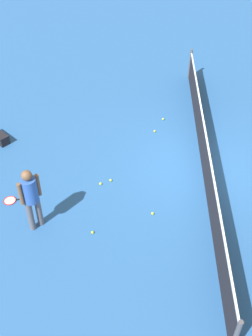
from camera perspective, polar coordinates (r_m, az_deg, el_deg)
name	(u,v)px	position (r m, az deg, el deg)	size (l,w,h in m)	color
ground_plane	(202,168)	(11.29, 10.56, -0.04)	(40.00, 40.00, 0.00)	#265693
court_net	(205,154)	(10.97, 10.87, 1.93)	(10.09, 0.09, 1.07)	#4C4C51
player_near_side	(31,195)	(9.16, -13.08, -3.69)	(0.48, 0.48, 1.70)	#595960
tennis_racket_near_player	(11,200)	(10.59, -15.68, -4.35)	(0.38, 0.61, 0.03)	red
tennis_ball_near_player	(155,131)	(12.40, 3.99, 5.12)	(0.07, 0.07, 0.07)	#C6E033
tennis_ball_by_net	(92,232)	(9.52, -4.68, -8.89)	(0.07, 0.07, 0.07)	#C6E033
tennis_ball_midcourt	(100,184)	(10.62, -3.56, -2.19)	(0.07, 0.07, 0.07)	#C6E033
tennis_ball_baseline	(153,213)	(9.89, 3.71, -6.32)	(0.07, 0.07, 0.07)	#C6E033
tennis_ball_stray_left	(111,180)	(10.70, -2.15, -1.72)	(0.07, 0.07, 0.07)	#C6E033
tennis_ball_stray_right	(163,119)	(12.95, 5.18, 6.78)	(0.07, 0.07, 0.07)	#C6E033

